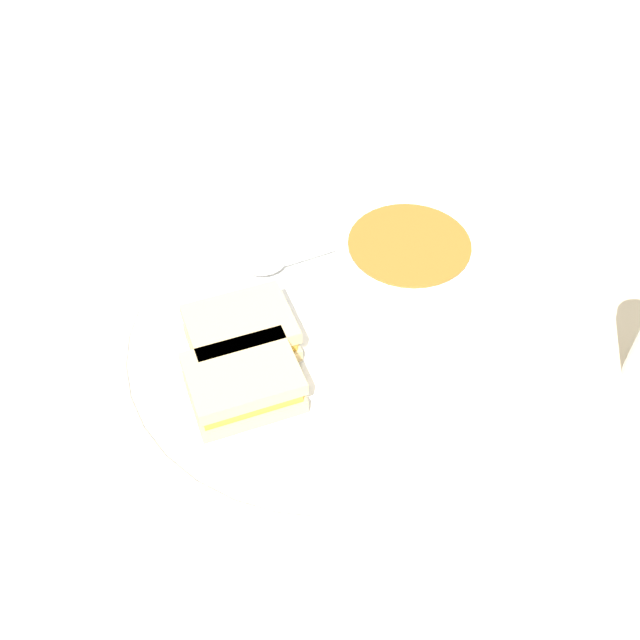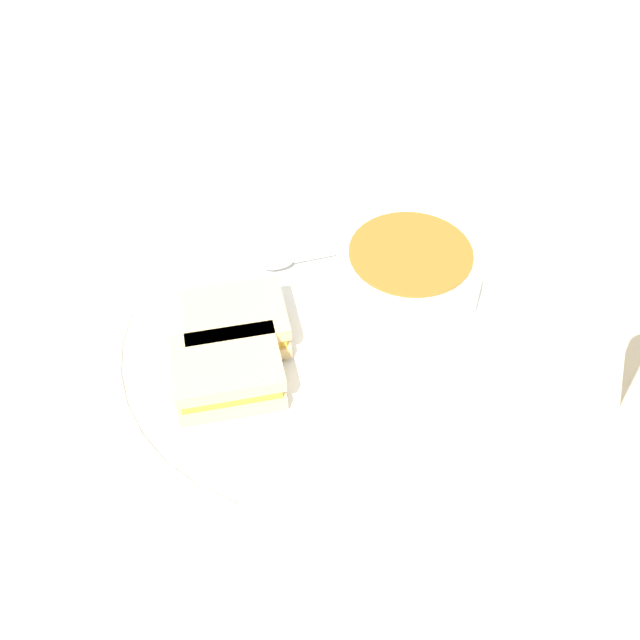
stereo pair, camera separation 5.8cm
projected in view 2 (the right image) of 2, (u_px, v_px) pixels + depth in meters
ground_plane at (320, 349)px, 0.61m from camera, size 2.40×2.40×0.00m
plate at (320, 342)px, 0.60m from camera, size 0.33×0.33×0.02m
soup_bowl at (407, 283)px, 0.59m from camera, size 0.11×0.11×0.07m
spoon at (285, 258)px, 0.65m from camera, size 0.06×0.11×0.01m
sandwich_half_near at (235, 324)px, 0.58m from camera, size 0.09×0.10×0.03m
sandwich_half_far at (227, 372)px, 0.55m from camera, size 0.09×0.10×0.03m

